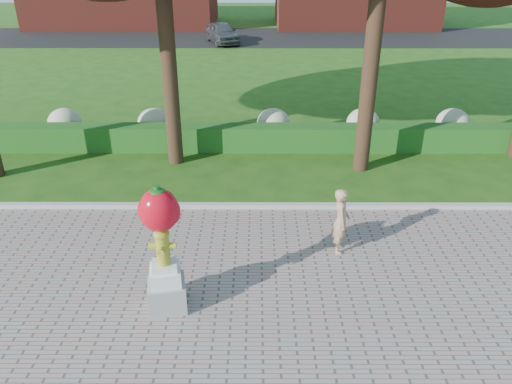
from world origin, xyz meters
TOP-DOWN VIEW (x-y plane):
  - ground at (0.00, 0.00)m, footprint 100.00×100.00m
  - curb at (0.00, 3.00)m, footprint 40.00×0.18m
  - lawn_hedge at (0.00, 7.00)m, footprint 24.00×0.70m
  - hydrangea_row at (0.57, 8.00)m, footprint 20.10×1.10m
  - street at (0.00, 28.00)m, footprint 50.00×8.00m
  - hydrant_sculpture at (-1.16, -0.75)m, footprint 0.77×0.77m
  - woman at (2.21, 1.10)m, footprint 0.39×0.56m
  - parked_car at (-1.84, 25.69)m, footprint 2.76×4.17m

SIDE VIEW (x-z plane):
  - ground at x=0.00m, z-range 0.00..0.00m
  - street at x=0.00m, z-range 0.00..0.02m
  - curb at x=0.00m, z-range 0.00..0.15m
  - lawn_hedge at x=0.00m, z-range 0.00..0.80m
  - hydrangea_row at x=0.57m, z-range 0.06..1.04m
  - parked_car at x=-1.84m, z-range 0.02..1.34m
  - woman at x=2.21m, z-range 0.04..1.50m
  - hydrant_sculpture at x=-1.16m, z-range 0.11..2.55m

